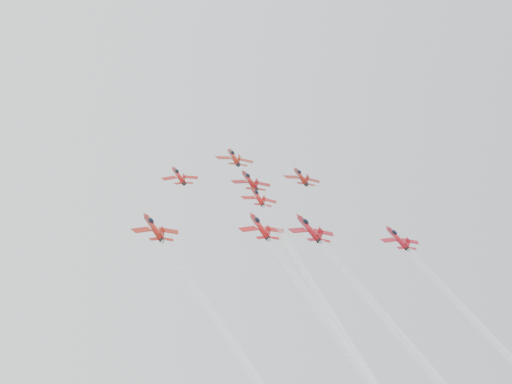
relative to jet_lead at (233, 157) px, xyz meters
name	(u,v)px	position (x,y,z in m)	size (l,w,h in m)	color
jet_lead	(233,157)	(0.00, 0.00, 0.00)	(10.51, 13.43, 8.63)	#9C1E0E
jet_row2_left	(179,175)	(-18.86, -14.52, -8.66)	(8.72, 11.14, 7.16)	#AC1310
jet_row2_center	(249,180)	(-1.24, -14.52, -8.65)	(10.03, 12.82, 8.23)	maroon
jet_row2_right	(301,176)	(14.89, -9.73, -5.80)	(9.90, 12.65, 8.13)	maroon
jet_center	(338,293)	(-2.75, -58.99, -35.23)	(8.57, 80.48, 48.57)	#B11210
jet_rear_farleft	(221,382)	(-30.24, -77.40, -46.19)	(9.25, 86.85, 52.41)	#A01B0F
jet_rear_left	(372,373)	(-8.02, -77.33, -46.15)	(9.70, 91.10, 54.98)	#B31111
jet_rear_right	(450,383)	(3.11, -79.98, -47.73)	(10.34, 97.11, 58.60)	#A30F19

